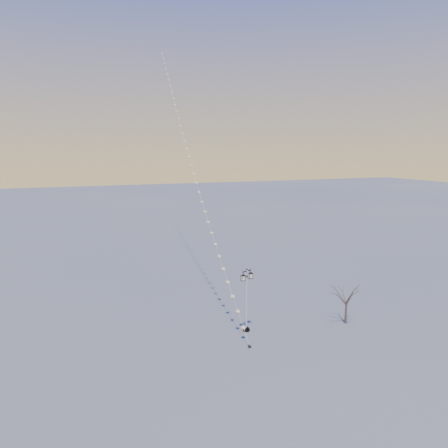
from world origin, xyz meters
TOP-DOWN VIEW (x-y plane):
  - ground at (0.00, 0.00)m, footprint 300.00×300.00m
  - street_lamp at (-0.09, 2.67)m, footprint 1.22×0.76m
  - bare_tree at (8.06, 1.01)m, footprint 2.07×2.07m
  - kite_train at (1.77, 23.10)m, footprint 6.29×46.83m

SIDE VIEW (x-z plane):
  - ground at x=0.00m, z-range 0.00..0.00m
  - bare_tree at x=8.06m, z-range 0.67..4.10m
  - street_lamp at x=-0.09m, z-range 0.27..5.30m
  - kite_train at x=1.77m, z-range -0.10..29.97m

